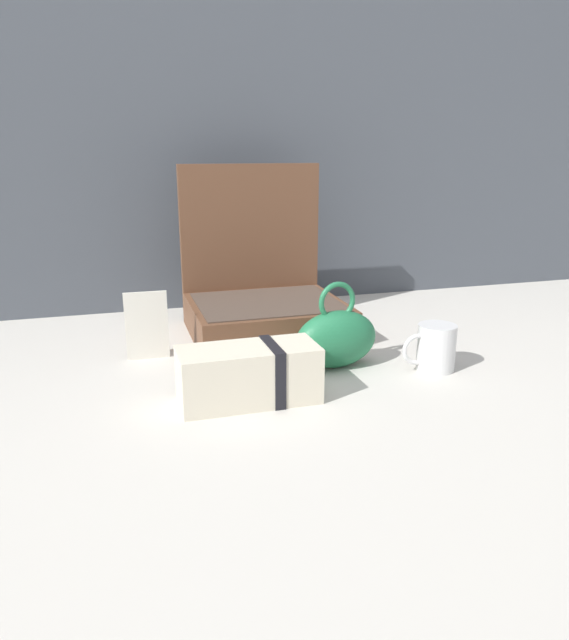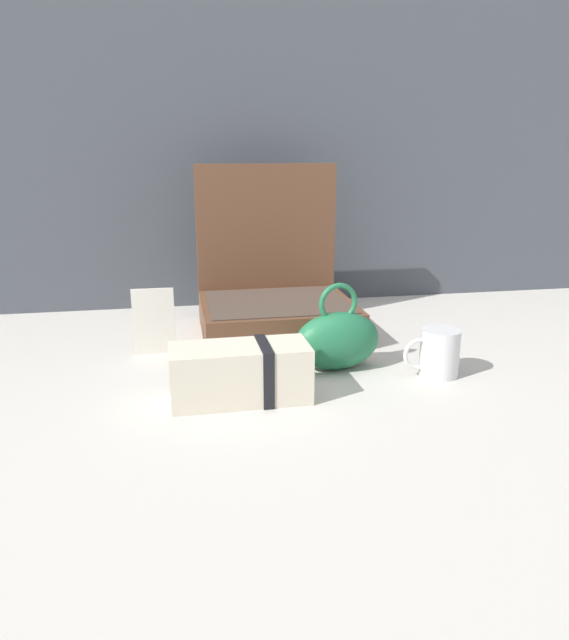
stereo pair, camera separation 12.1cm
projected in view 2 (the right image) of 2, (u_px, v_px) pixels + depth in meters
ground_plane at (270, 367)px, 1.26m from camera, size 6.00×6.00×0.00m
back_wall at (234, 52)px, 1.61m from camera, size 3.20×0.06×1.40m
open_suitcase at (274, 297)px, 1.49m from camera, size 0.37×0.33×0.41m
teal_pouch_handbag at (337, 340)px, 1.23m from camera, size 0.20×0.11×0.19m
cream_toiletry_bag at (242, 373)px, 1.09m from camera, size 0.25×0.11×0.11m
coffee_mug at (438, 353)px, 1.20m from camera, size 0.12×0.08×0.10m
info_card_left at (154, 322)px, 1.32m from camera, size 0.09×0.01×0.15m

